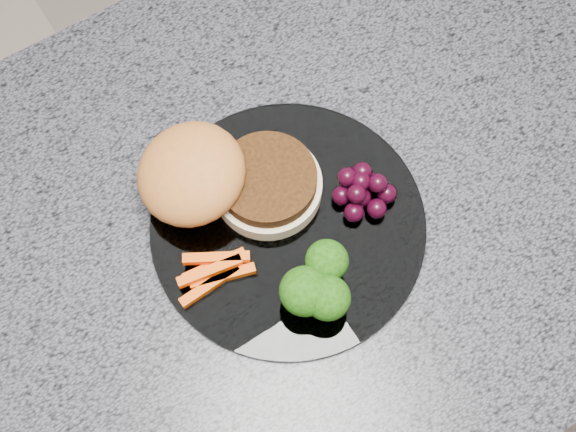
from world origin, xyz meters
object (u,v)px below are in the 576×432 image
object	(u,v)px
burger	(219,179)
plate	(288,225)
island_cabinet	(274,339)
grape_bunch	(363,190)

from	to	relation	value
burger	plate	bearing A→B (deg)	-43.12
island_cabinet	grape_bunch	size ratio (longest dim) A/B	20.73
island_cabinet	burger	world-z (taller)	burger
plate	grape_bunch	world-z (taller)	grape_bunch
island_cabinet	grape_bunch	world-z (taller)	grape_bunch
plate	grape_bunch	bearing A→B (deg)	-9.95
island_cabinet	plate	bearing A→B (deg)	-42.89
grape_bunch	island_cabinet	bearing A→B (deg)	163.03
plate	burger	bearing A→B (deg)	119.00
island_cabinet	grape_bunch	xyz separation A→B (m)	(0.09, -0.03, 0.49)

